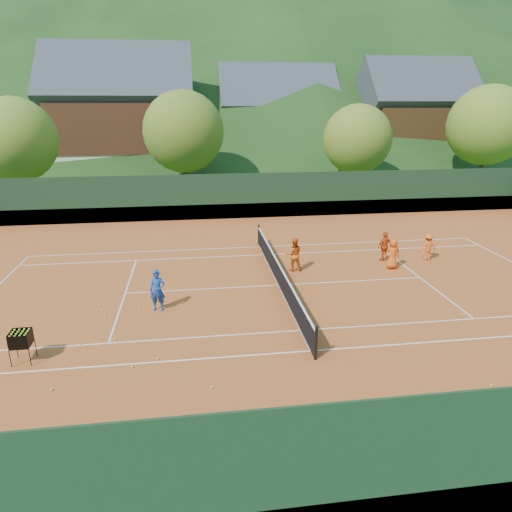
{
  "coord_description": "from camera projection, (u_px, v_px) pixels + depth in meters",
  "views": [
    {
      "loc": [
        -3.46,
        -17.75,
        7.46
      ],
      "look_at": [
        -0.99,
        0.0,
        1.38
      ],
      "focal_mm": 32.0,
      "sensor_mm": 36.0,
      "label": 1
    }
  ],
  "objects": [
    {
      "name": "tennis_ball_1",
      "position": [
        132.0,
        367.0,
        13.4
      ],
      "size": [
        0.07,
        0.07,
        0.07
      ],
      "primitive_type": "sphere",
      "color": "#C0E926",
      "rests_on": "clay_court"
    },
    {
      "name": "ground",
      "position": [
        279.0,
        286.0,
        19.5
      ],
      "size": [
        400.0,
        400.0,
        0.0
      ],
      "primitive_type": "plane",
      "color": "#264B17",
      "rests_on": "ground"
    },
    {
      "name": "tennis_ball_2",
      "position": [
        52.0,
        390.0,
        12.36
      ],
      "size": [
        0.07,
        0.07,
        0.07
      ],
      "primitive_type": "sphere",
      "color": "#C0E926",
      "rests_on": "clay_court"
    },
    {
      "name": "chalet_right",
      "position": [
        412.0,
        123.0,
        48.56
      ],
      "size": [
        11.5,
        8.82,
        11.91
      ],
      "color": "beige",
      "rests_on": "ground"
    },
    {
      "name": "tennis_ball_6",
      "position": [
        329.0,
        328.0,
        15.71
      ],
      "size": [
        0.07,
        0.07,
        0.07
      ],
      "primitive_type": "sphere",
      "color": "#C0E926",
      "rests_on": "clay_court"
    },
    {
      "name": "tennis_ball_9",
      "position": [
        368.0,
        287.0,
        19.17
      ],
      "size": [
        0.07,
        0.07,
        0.07
      ],
      "primitive_type": "sphere",
      "color": "#C0E926",
      "rests_on": "clay_court"
    },
    {
      "name": "tree_a",
      "position": [
        15.0,
        140.0,
        32.73
      ],
      "size": [
        6.0,
        6.0,
        7.88
      ],
      "color": "#412A1A",
      "rests_on": "ground"
    },
    {
      "name": "tennis_ball_10",
      "position": [
        212.0,
        387.0,
        12.47
      ],
      "size": [
        0.07,
        0.07,
        0.07
      ],
      "primitive_type": "sphere",
      "color": "#C0E926",
      "rests_on": "clay_court"
    },
    {
      "name": "student_d",
      "position": [
        428.0,
        247.0,
        22.38
      ],
      "size": [
        0.9,
        0.54,
        1.36
      ],
      "primitive_type": "imported",
      "rotation": [
        0.0,
        0.0,
        3.18
      ],
      "color": "#F25C15",
      "rests_on": "clay_court"
    },
    {
      "name": "tennis_ball_11",
      "position": [
        99.0,
        436.0,
        10.63
      ],
      "size": [
        0.07,
        0.07,
        0.07
      ],
      "primitive_type": "sphere",
      "color": "#C0E926",
      "rests_on": "clay_court"
    },
    {
      "name": "tennis_ball_7",
      "position": [
        139.0,
        309.0,
        17.18
      ],
      "size": [
        0.07,
        0.07,
        0.07
      ],
      "primitive_type": "sphere",
      "color": "#C0E926",
      "rests_on": "clay_court"
    },
    {
      "name": "chalet_mid",
      "position": [
        276.0,
        125.0,
        50.57
      ],
      "size": [
        12.65,
        8.82,
        11.45
      ],
      "color": "beige",
      "rests_on": "ground"
    },
    {
      "name": "coach",
      "position": [
        157.0,
        290.0,
        16.92
      ],
      "size": [
        0.62,
        0.45,
        1.59
      ],
      "primitive_type": "imported",
      "rotation": [
        0.0,
        0.0,
        -0.12
      ],
      "color": "#163D93",
      "rests_on": "clay_court"
    },
    {
      "name": "tree_c",
      "position": [
        357.0,
        139.0,
        37.16
      ],
      "size": [
        5.6,
        5.6,
        7.35
      ],
      "color": "#3F2819",
      "rests_on": "ground"
    },
    {
      "name": "court_lines",
      "position": [
        279.0,
        285.0,
        19.49
      ],
      "size": [
        23.83,
        11.03,
        0.0
      ],
      "color": "silver",
      "rests_on": "clay_court"
    },
    {
      "name": "tennis_ball_13",
      "position": [
        105.0,
        316.0,
        16.63
      ],
      "size": [
        0.07,
        0.07,
        0.07
      ],
      "primitive_type": "sphere",
      "color": "#C0E926",
      "rests_on": "clay_court"
    },
    {
      "name": "tennis_ball_0",
      "position": [
        268.0,
        412.0,
        11.48
      ],
      "size": [
        0.07,
        0.07,
        0.07
      ],
      "primitive_type": "sphere",
      "color": "#C0E926",
      "rests_on": "clay_court"
    },
    {
      "name": "tennis_ball_18",
      "position": [
        491.0,
        385.0,
        12.57
      ],
      "size": [
        0.07,
        0.07,
        0.07
      ],
      "primitive_type": "sphere",
      "color": "#C0E926",
      "rests_on": "clay_court"
    },
    {
      "name": "tree_d",
      "position": [
        487.0,
        125.0,
        39.35
      ],
      "size": [
        6.8,
        6.8,
        8.93
      ],
      "color": "#402919",
      "rests_on": "ground"
    },
    {
      "name": "tennis_ball_16",
      "position": [
        232.0,
        301.0,
        17.84
      ],
      "size": [
        0.07,
        0.07,
        0.07
      ],
      "primitive_type": "sphere",
      "color": "#C0E926",
      "rests_on": "clay_court"
    },
    {
      "name": "clay_court",
      "position": [
        279.0,
        285.0,
        19.49
      ],
      "size": [
        40.0,
        24.0,
        0.02
      ],
      "primitive_type": "cube",
      "color": "#AD4B1C",
      "rests_on": "ground"
    },
    {
      "name": "tennis_ball_5",
      "position": [
        411.0,
        300.0,
        17.98
      ],
      "size": [
        0.07,
        0.07,
        0.07
      ],
      "primitive_type": "sphere",
      "color": "#C0E926",
      "rests_on": "clay_court"
    },
    {
      "name": "student_b",
      "position": [
        385.0,
        246.0,
        22.29
      ],
      "size": [
        0.92,
        0.61,
        1.45
      ],
      "primitive_type": "imported",
      "rotation": [
        0.0,
        0.0,
        3.47
      ],
      "color": "#D24812",
      "rests_on": "clay_court"
    },
    {
      "name": "tennis_ball_4",
      "position": [
        99.0,
        305.0,
        17.46
      ],
      "size": [
        0.07,
        0.07,
        0.07
      ],
      "primitive_type": "sphere",
      "color": "#C0E926",
      "rests_on": "clay_court"
    },
    {
      "name": "ball_hopper",
      "position": [
        21.0,
        339.0,
        13.53
      ],
      "size": [
        0.57,
        0.57,
        1.0
      ],
      "color": "black",
      "rests_on": "clay_court"
    },
    {
      "name": "tennis_ball_3",
      "position": [
        463.0,
        315.0,
        16.7
      ],
      "size": [
        0.07,
        0.07,
        0.07
      ],
      "primitive_type": "sphere",
      "color": "#C0E926",
      "rests_on": "clay_court"
    },
    {
      "name": "chalet_left",
      "position": [
        122.0,
        121.0,
        44.52
      ],
      "size": [
        13.8,
        9.93,
        12.92
      ],
      "color": "beige",
      "rests_on": "ground"
    },
    {
      "name": "tennis_ball_17",
      "position": [
        115.0,
        339.0,
        15.0
      ],
      "size": [
        0.07,
        0.07,
        0.07
      ],
      "primitive_type": "sphere",
      "color": "#C0E926",
      "rests_on": "clay_court"
    },
    {
      "name": "tennis_ball_12",
      "position": [
        158.0,
        359.0,
        13.85
      ],
      "size": [
        0.07,
        0.07,
        0.07
      ],
      "primitive_type": "sphere",
      "color": "#C0E926",
      "rests_on": "clay_court"
    },
    {
      "name": "tennis_net",
      "position": [
        279.0,
        274.0,
        19.33
      ],
      "size": [
        0.1,
        12.07,
        1.1
      ],
      "color": "black",
      "rests_on": "clay_court"
    },
    {
      "name": "tennis_ball_8",
      "position": [
        306.0,
        302.0,
        17.81
      ],
      "size": [
        0.07,
        0.07,
        0.07
      ],
      "primitive_type": "sphere",
      "color": "#C0E926",
      "rests_on": "clay_court"
    },
    {
      "name": "student_a",
      "position": [
        294.0,
        254.0,
        20.94
      ],
      "size": [
        0.8,
        0.64,
        1.58
      ],
      "primitive_type": "imported",
      "rotation": [
        0.0,
        0.0,
        3.08
      ],
      "color": "#E35C14",
      "rests_on": "clay_court"
    },
    {
      "name": "perimeter_fence",
      "position": [
        279.0,
        258.0,
        19.09
      ],
      "size": [
        40.4,
        24.24,
        3.0
      ],
      "color": "black",
      "rests_on": "clay_court"
    },
    {
      "name": "tennis_ball_14",
      "position": [
        80.0,
        344.0,
        14.7
      ],
      "size": [
        0.07,
        0.07,
        0.07
      ],
      "primitive_type": "sphere",
      "color": "#C0E926",
      "rests_on": "clay_court"
    },
    {
      "name": "student_c",
      "position": [
        393.0,
        254.0,
        21.23
      ],
      "size": [
        0.72,
        0.48,
        1.45
      ],
      "primitive_type": "imported",
      "rotation": [
        0.0,
        0.0,
        3.11
      ],
      "color": "#E55A14",
      "rests_on": "clay_court"
    },
    {
      "name": "tree_b",
      "position": [
        184.0,
        132.0,
        36.07
      ],
      "size": [
        6.4,
        6.4,
        8.4
      ],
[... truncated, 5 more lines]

